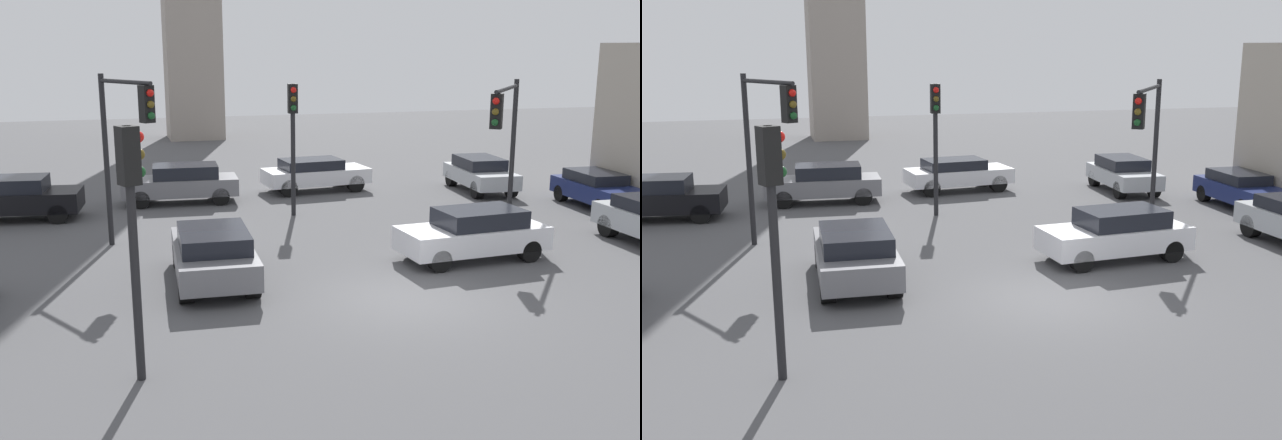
{
  "view_description": "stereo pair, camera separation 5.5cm",
  "coord_description": "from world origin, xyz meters",
  "views": [
    {
      "loc": [
        -6.52,
        -15.36,
        5.86
      ],
      "look_at": [
        -1.38,
        2.7,
        1.41
      ],
      "focal_mm": 41.26,
      "sensor_mm": 36.0,
      "label": 1
    },
    {
      "loc": [
        -6.46,
        -15.37,
        5.86
      ],
      "look_at": [
        -1.38,
        2.7,
        1.41
      ],
      "focal_mm": 41.26,
      "sensor_mm": 36.0,
      "label": 2
    }
  ],
  "objects": [
    {
      "name": "car_0",
      "position": [
        -9.78,
        11.28,
        0.79
      ],
      "size": [
        4.32,
        2.31,
        1.5
      ],
      "rotation": [
        0.0,
        0.0,
        -0.11
      ],
      "color": "black",
      "rests_on": "ground_plane"
    },
    {
      "name": "ground_plane",
      "position": [
        0.0,
        0.0,
        0.0
      ],
      "size": [
        95.02,
        95.02,
        0.0
      ],
      "primitive_type": "plane",
      "color": "#4C4C4F"
    },
    {
      "name": "traffic_light_1",
      "position": [
        5.2,
        4.91,
        3.49
      ],
      "size": [
        2.59,
        3.19,
        4.81
      ],
      "rotation": [
        0.0,
        0.0,
        -2.24
      ],
      "color": "black",
      "rests_on": "ground_plane"
    },
    {
      "name": "car_3",
      "position": [
        3.07,
        2.6,
        0.76
      ],
      "size": [
        4.26,
        2.01,
        1.45
      ],
      "rotation": [
        0.0,
        0.0,
        3.21
      ],
      "color": "silver",
      "rests_on": "ground_plane"
    },
    {
      "name": "traffic_light_0",
      "position": [
        -0.46,
        9.36,
        3.24
      ],
      "size": [
        0.35,
        0.47,
        4.61
      ],
      "rotation": [
        0.0,
        0.0,
        -1.66
      ],
      "color": "black",
      "rests_on": "ground_plane"
    },
    {
      "name": "car_7",
      "position": [
        1.46,
        13.46,
        0.74
      ],
      "size": [
        4.41,
        2.18,
        1.35
      ],
      "rotation": [
        0.0,
        0.0,
        0.09
      ],
      "color": "silver",
      "rests_on": "ground_plane"
    },
    {
      "name": "traffic_light_4",
      "position": [
        -6.25,
        -2.68,
        3.21
      ],
      "size": [
        0.49,
        0.42,
        4.57
      ],
      "rotation": [
        0.0,
        0.0,
        0.41
      ],
      "color": "black",
      "rests_on": "ground_plane"
    },
    {
      "name": "car_4",
      "position": [
        -4.23,
        2.54,
        0.75
      ],
      "size": [
        2.09,
        4.34,
        1.42
      ],
      "rotation": [
        0.0,
        0.0,
        1.53
      ],
      "color": "slate",
      "rests_on": "ground_plane"
    },
    {
      "name": "car_5",
      "position": [
        -4.06,
        12.61,
        0.78
      ],
      "size": [
        4.42,
        2.02,
        1.47
      ],
      "rotation": [
        0.0,
        0.0,
        3.08
      ],
      "color": "slate",
      "rests_on": "ground_plane"
    },
    {
      "name": "car_2",
      "position": [
        10.7,
        7.59,
        0.71
      ],
      "size": [
        1.82,
        4.01,
        1.33
      ],
      "rotation": [
        0.0,
        0.0,
        -1.62
      ],
      "color": "navy",
      "rests_on": "ground_plane"
    },
    {
      "name": "traffic_light_3",
      "position": [
        -6.12,
        6.0,
        3.62
      ],
      "size": [
        1.45,
        2.38,
        5.09
      ],
      "rotation": [
        0.0,
        0.0,
        -1.05
      ],
      "color": "black",
      "rests_on": "ground_plane"
    },
    {
      "name": "car_6",
      "position": [
        8.03,
        11.61,
        0.75
      ],
      "size": [
        2.05,
        4.14,
        1.4
      ],
      "rotation": [
        0.0,
        0.0,
        -1.65
      ],
      "color": "#ADB2B7",
      "rests_on": "ground_plane"
    }
  ]
}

